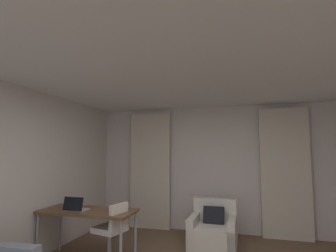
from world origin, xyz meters
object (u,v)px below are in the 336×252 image
armchair (213,232)px  desk_chair (112,237)px  desk (88,214)px  laptop (76,208)px

armchair → desk_chair: desk_chair is taller
desk → desk_chair: bearing=-5.4°
armchair → desk_chair: bearing=-142.1°
armchair → laptop: 2.32m
armchair → desk_chair: size_ratio=0.91×
desk → desk_chair: size_ratio=1.68×
desk → armchair: bearing=29.7°
laptop → armchair: bearing=30.3°
armchair → laptop: laptop is taller
desk_chair → desk: bearing=174.6°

